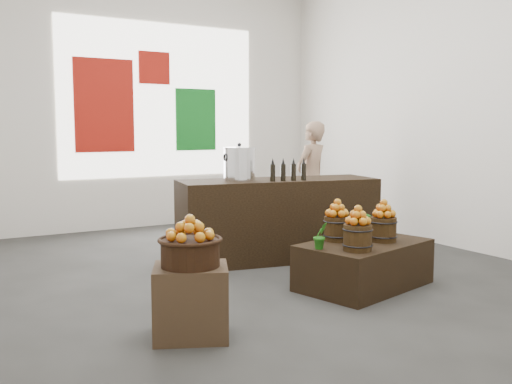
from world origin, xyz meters
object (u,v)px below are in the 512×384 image
crate (191,302)px  shopper (311,178)px  stock_pot_left (239,165)px  wicker_basket (190,253)px  display_table (364,264)px  counter (278,219)px

crate → shopper: (3.22, 2.98, 0.56)m
stock_pot_left → shopper: bearing=30.4°
wicker_basket → display_table: 2.11m
wicker_basket → shopper: 4.39m
shopper → crate: bearing=21.8°
counter → display_table: bearing=-76.0°
crate → wicker_basket: 0.37m
wicker_basket → crate: bearing=0.0°
stock_pot_left → shopper: shopper is taller
crate → stock_pot_left: size_ratio=1.50×
counter → stock_pot_left: 0.82m
crate → wicker_basket: (0.00, 0.00, 0.37)m
counter → stock_pot_left: bearing=-180.0°
wicker_basket → shopper: (3.22, 2.98, 0.19)m
stock_pot_left → crate: bearing=-127.0°
crate → counter: counter is taller
shopper → counter: bearing=20.2°
counter → shopper: bearing=51.7°
display_table → counter: counter is taller
display_table → counter: (-0.09, 1.45, 0.26)m
crate → shopper: 4.42m
stock_pot_left → shopper: 2.06m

